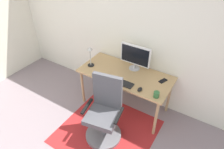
{
  "coord_description": "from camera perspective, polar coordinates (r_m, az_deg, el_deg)",
  "views": [
    {
      "loc": [
        1.24,
        -0.56,
        2.63
      ],
      "look_at": [
        -0.08,
        1.53,
        0.82
      ],
      "focal_mm": 32.22,
      "sensor_mm": 36.0,
      "label": 1
    }
  ],
  "objects": [
    {
      "name": "wall_back",
      "position": [
        3.31,
        7.57,
        12.18
      ],
      "size": [
        6.0,
        0.1,
        2.6
      ],
      "primitive_type": "cube",
      "color": "white",
      "rests_on": "ground"
    },
    {
      "name": "area_rug",
      "position": [
        3.34,
        -1.43,
        -15.76
      ],
      "size": [
        1.41,
        1.35,
        0.01
      ],
      "primitive_type": "cube",
      "color": "maroon",
      "rests_on": "ground"
    },
    {
      "name": "desk",
      "position": [
        3.3,
        3.79,
        -0.71
      ],
      "size": [
        1.51,
        0.7,
        0.72
      ],
      "color": "tan",
      "rests_on": "ground"
    },
    {
      "name": "monitor",
      "position": [
        3.26,
        6.62,
        5.25
      ],
      "size": [
        0.52,
        0.18,
        0.43
      ],
      "color": "#B2B2B7",
      "rests_on": "desk"
    },
    {
      "name": "keyboard",
      "position": [
        3.07,
        2.28,
        -2.07
      ],
      "size": [
        0.43,
        0.13,
        0.02
      ],
      "primitive_type": "cube",
      "color": "black",
      "rests_on": "desk"
    },
    {
      "name": "computer_mouse",
      "position": [
        2.95,
        7.89,
        -4.19
      ],
      "size": [
        0.06,
        0.1,
        0.03
      ],
      "primitive_type": "ellipsoid",
      "color": "black",
      "rests_on": "desk"
    },
    {
      "name": "coffee_cup",
      "position": [
        2.86,
        12.48,
        -5.56
      ],
      "size": [
        0.08,
        0.08,
        0.09
      ],
      "primitive_type": "cylinder",
      "color": "#2E6735",
      "rests_on": "desk"
    },
    {
      "name": "cell_phone",
      "position": [
        3.19,
        14.27,
        -1.74
      ],
      "size": [
        0.11,
        0.15,
        0.01
      ],
      "primitive_type": "cube",
      "rotation": [
        0.0,
        0.0,
        -0.35
      ],
      "color": "black",
      "rests_on": "desk"
    },
    {
      "name": "desk_lamp",
      "position": [
        3.34,
        -6.24,
        6.02
      ],
      "size": [
        0.11,
        0.11,
        0.37
      ],
      "color": "black",
      "rests_on": "desk"
    },
    {
      "name": "office_chair",
      "position": [
        3.01,
        -2.17,
        -11.51
      ],
      "size": [
        0.58,
        0.55,
        1.04
      ],
      "rotation": [
        0.0,
        0.0,
        0.19
      ],
      "color": "slate",
      "rests_on": "ground"
    }
  ]
}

